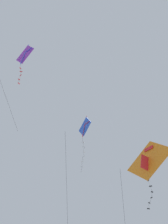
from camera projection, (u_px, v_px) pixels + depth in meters
name	position (u px, v px, depth m)	size (l,w,h in m)	color
kite_diamond_highest	(25.00, 55.00, 23.76)	(2.49, 2.24, 6.06)	purple
kite_delta_low_drifter	(148.00, 161.00, 21.41)	(2.79, 3.34, 10.41)	orange
kite_diamond_near_right	(84.00, 129.00, 22.48)	(1.63, 1.81, 7.59)	blue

